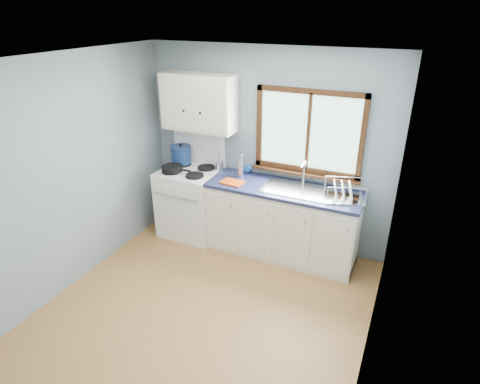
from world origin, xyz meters
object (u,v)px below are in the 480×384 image
at_px(stockpot, 181,154).
at_px(utensil_crock, 220,166).
at_px(gas_range, 191,200).
at_px(thermos, 241,165).
at_px(dish_rack, 343,194).
at_px(base_cabinets, 282,225).
at_px(skillet, 172,168).
at_px(sink, 298,195).

distance_m(stockpot, utensil_crock, 0.57).
distance_m(gas_range, stockpot, 0.63).
relative_size(thermos, dish_rack, 0.62).
bearing_deg(utensil_crock, gas_range, -155.36).
bearing_deg(stockpot, base_cabinets, -4.35).
distance_m(utensil_crock, thermos, 0.35).
xyz_separation_m(skillet, utensil_crock, (0.52, 0.31, 0.00)).
height_order(skillet, stockpot, stockpot).
xyz_separation_m(gas_range, skillet, (-0.16, -0.15, 0.49)).
distance_m(utensil_crock, dish_rack, 1.66).
xyz_separation_m(skillet, stockpot, (-0.04, 0.28, 0.09)).
distance_m(sink, utensil_crock, 1.14).
bearing_deg(utensil_crock, thermos, -10.22).
relative_size(gas_range, dish_rack, 2.66).
distance_m(base_cabinets, utensil_crock, 1.11).
height_order(utensil_crock, thermos, utensil_crock).
height_order(base_cabinets, stockpot, stockpot).
relative_size(stockpot, dish_rack, 0.55).
height_order(sink, dish_rack, sink).
relative_size(base_cabinets, dish_rack, 3.61).
bearing_deg(stockpot, utensil_crock, 3.57).
bearing_deg(base_cabinets, sink, -0.13).
xyz_separation_m(gas_range, dish_rack, (2.01, -0.01, 0.49)).
bearing_deg(gas_range, stockpot, 145.92).
relative_size(stockpot, utensil_crock, 0.84).
distance_m(sink, stockpot, 1.70).
bearing_deg(skillet, dish_rack, 2.78).
relative_size(gas_range, sink, 1.62).
relative_size(gas_range, skillet, 3.28).
bearing_deg(gas_range, utensil_crock, 24.64).
xyz_separation_m(utensil_crock, thermos, (0.33, -0.06, 0.09)).
distance_m(gas_range, dish_rack, 2.07).
bearing_deg(sink, base_cabinets, 179.87).
distance_m(skillet, stockpot, 0.30).
xyz_separation_m(stockpot, thermos, (0.89, -0.02, -0.00)).
distance_m(stockpot, dish_rack, 2.22).
relative_size(stockpot, thermos, 0.89).
height_order(gas_range, sink, gas_range).
relative_size(utensil_crock, dish_rack, 0.66).
bearing_deg(dish_rack, skillet, 165.26).
relative_size(sink, skillet, 2.03).
bearing_deg(dish_rack, sink, 158.86).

